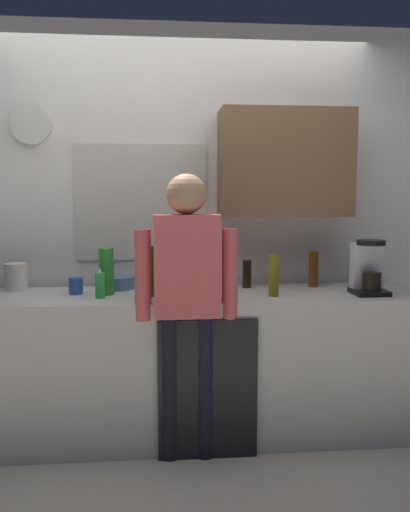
{
  "coord_description": "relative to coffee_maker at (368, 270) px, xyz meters",
  "views": [
    {
      "loc": [
        -0.17,
        -2.9,
        1.48
      ],
      "look_at": [
        0.12,
        0.25,
        1.12
      ],
      "focal_mm": 37.52,
      "sensor_mm": 36.0,
      "label": 1
    }
  ],
  "objects": [
    {
      "name": "bottle_olive_oil",
      "position": [
        -0.59,
        -0.02,
        -0.02
      ],
      "size": [
        0.06,
        0.06,
        0.25
      ],
      "primitive_type": "cylinder",
      "color": "olive",
      "rests_on": "kitchen_counter"
    },
    {
      "name": "dishwasher_panel",
      "position": [
        -1.0,
        -0.23,
        -0.63
      ],
      "size": [
        0.56,
        0.02,
        0.8
      ],
      "primitive_type": "cube",
      "color": "black",
      "rests_on": "ground_plane"
    },
    {
      "name": "back_wall_assembly",
      "position": [
        -1.03,
        0.5,
        0.32
      ],
      "size": [
        4.51,
        0.42,
        2.6
      ],
      "color": "white",
      "rests_on": "ground_plane"
    },
    {
      "name": "storage_canister",
      "position": [
        -2.16,
        0.33,
        -0.06
      ],
      "size": [
        0.14,
        0.14,
        0.17
      ],
      "primitive_type": "cylinder",
      "color": "silver",
      "rests_on": "kitchen_counter"
    },
    {
      "name": "cup_blue_mug",
      "position": [
        -1.77,
        0.15,
        -0.1
      ],
      "size": [
        0.08,
        0.08,
        0.1
      ],
      "primitive_type": "cylinder",
      "color": "#3351B2",
      "rests_on": "kitchen_counter"
    },
    {
      "name": "cup_yellow_cup",
      "position": [
        -1.35,
        0.16,
        -0.1
      ],
      "size": [
        0.07,
        0.07,
        0.08
      ],
      "primitive_type": "cylinder",
      "color": "yellow",
      "rests_on": "kitchen_counter"
    },
    {
      "name": "bottle_clear_soda",
      "position": [
        -1.58,
        0.12,
        -0.01
      ],
      "size": [
        0.09,
        0.09,
        0.28
      ],
      "primitive_type": "cylinder",
      "color": "#2D8C33",
      "rests_on": "kitchen_counter"
    },
    {
      "name": "dish_soap",
      "position": [
        -1.61,
        0.01,
        -0.07
      ],
      "size": [
        0.06,
        0.06,
        0.18
      ],
      "color": "green",
      "rests_on": "kitchen_counter"
    },
    {
      "name": "bottle_dark_sauce",
      "position": [
        -0.69,
        0.29,
        -0.06
      ],
      "size": [
        0.06,
        0.06,
        0.18
      ],
      "primitive_type": "cylinder",
      "color": "black",
      "rests_on": "kitchen_counter"
    },
    {
      "name": "ground_plane",
      "position": [
        -1.11,
        -0.2,
        -1.03
      ],
      "size": [
        8.0,
        8.0,
        0.0
      ],
      "primitive_type": "plane",
      "color": "beige"
    },
    {
      "name": "person_at_sink",
      "position": [
        -1.11,
        -0.2,
        -0.09
      ],
      "size": [
        0.57,
        0.22,
        1.6
      ],
      "rotation": [
        0.0,
        0.0,
        -0.06
      ],
      "color": "black",
      "rests_on": "ground_plane"
    },
    {
      "name": "bottle_green_wine",
      "position": [
        -1.32,
        0.03,
        0.0
      ],
      "size": [
        0.07,
        0.07,
        0.3
      ],
      "primitive_type": "cylinder",
      "color": "#195923",
      "rests_on": "kitchen_counter"
    },
    {
      "name": "mixing_bowl",
      "position": [
        -1.53,
        0.32,
        -0.11
      ],
      "size": [
        0.22,
        0.22,
        0.08
      ],
      "primitive_type": "cylinder",
      "color": "#4C72A5",
      "rests_on": "kitchen_counter"
    },
    {
      "name": "coffee_maker",
      "position": [
        0.0,
        0.0,
        0.0
      ],
      "size": [
        0.2,
        0.2,
        0.33
      ],
      "color": "black",
      "rests_on": "kitchen_counter"
    },
    {
      "name": "cup_white_mug",
      "position": [
        -1.04,
        0.21,
        -0.1
      ],
      "size": [
        0.08,
        0.08,
        0.09
      ],
      "primitive_type": "cylinder",
      "color": "white",
      "rests_on": "kitchen_counter"
    },
    {
      "name": "kitchen_counter",
      "position": [
        -1.11,
        0.1,
        -0.59
      ],
      "size": [
        2.91,
        0.64,
        0.89
      ],
      "primitive_type": "cube",
      "color": "beige",
      "rests_on": "ground_plane"
    },
    {
      "name": "bottle_amber_beer",
      "position": [
        -0.25,
        0.28,
        -0.03
      ],
      "size": [
        0.06,
        0.06,
        0.23
      ],
      "primitive_type": "cylinder",
      "color": "brown",
      "rests_on": "kitchen_counter"
    }
  ]
}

